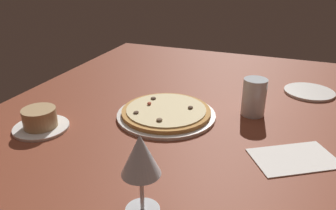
% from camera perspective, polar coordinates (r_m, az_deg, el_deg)
% --- Properties ---
extents(dining_table, '(1.50, 1.10, 0.04)m').
position_cam_1_polar(dining_table, '(1.06, 0.44, -2.08)').
color(dining_table, brown).
rests_on(dining_table, ground).
extents(pizza_main, '(0.30, 0.30, 0.03)m').
position_cam_1_polar(pizza_main, '(1.02, -0.47, -1.32)').
color(pizza_main, silver).
rests_on(pizza_main, dining_table).
extents(ramekin_on_saucer, '(0.16, 0.16, 0.06)m').
position_cam_1_polar(ramekin_on_saucer, '(1.01, -21.02, -2.50)').
color(ramekin_on_saucer, white).
rests_on(ramekin_on_saucer, dining_table).
extents(wine_glass_far, '(0.07, 0.07, 0.17)m').
position_cam_1_polar(wine_glass_far, '(0.60, -4.72, -8.99)').
color(wine_glass_far, silver).
rests_on(wine_glass_far, dining_table).
extents(water_glass, '(0.07, 0.07, 0.12)m').
position_cam_1_polar(water_glass, '(1.05, 14.46, 0.94)').
color(water_glass, silver).
rests_on(water_glass, dining_table).
extents(side_plate, '(0.17, 0.17, 0.01)m').
position_cam_1_polar(side_plate, '(1.30, 22.99, 2.08)').
color(side_plate, silver).
rests_on(side_plate, dining_table).
extents(paper_menu, '(0.21, 0.23, 0.00)m').
position_cam_1_polar(paper_menu, '(0.87, 20.74, -8.53)').
color(paper_menu, white).
rests_on(paper_menu, dining_table).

